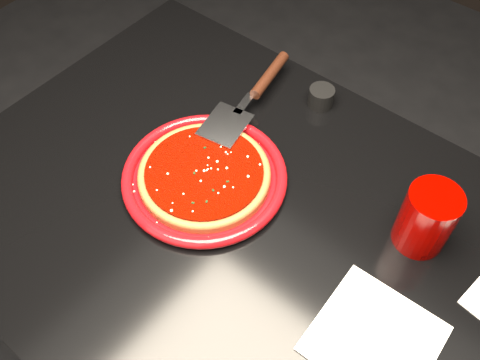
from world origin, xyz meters
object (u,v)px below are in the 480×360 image
table (258,319)px  ramekin (321,97)px  plate (205,177)px  cup (427,219)px  pizza_server (250,97)px

table → ramekin: bearing=107.4°
plate → cup: bearing=20.3°
ramekin → pizza_server: bearing=-133.0°
pizza_server → ramekin: bearing=36.6°
table → ramekin: (-0.10, 0.33, 0.40)m
ramekin → plate: bearing=-100.4°
plate → pizza_server: 0.20m
table → pizza_server: (-0.20, 0.22, 0.41)m
table → pizza_server: 0.51m
table → cup: cup is taller
plate → cup: size_ratio=2.49×
pizza_server → ramekin: 0.15m
plate → pizza_server: size_ratio=0.92×
pizza_server → cup: bearing=-18.3°
table → pizza_server: size_ratio=3.59×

